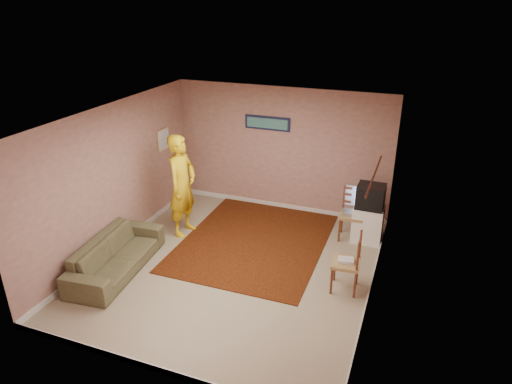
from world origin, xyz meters
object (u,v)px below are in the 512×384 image
at_px(chair_a, 353,209).
at_px(sofa, 116,255).
at_px(tv_cabinet, 368,224).
at_px(person, 182,186).
at_px(crt_tv, 370,196).
at_px(chair_b, 346,256).

relative_size(chair_a, sofa, 0.27).
xyz_separation_m(tv_cabinet, sofa, (-3.75, -2.50, -0.05)).
distance_m(chair_a, person, 3.19).
bearing_deg(person, sofa, 167.89).
bearing_deg(tv_cabinet, chair_a, -171.60).
xyz_separation_m(tv_cabinet, chair_a, (-0.29, -0.04, 0.26)).
relative_size(crt_tv, chair_a, 0.95).
distance_m(chair_a, sofa, 4.25).
bearing_deg(chair_b, crt_tv, 172.63).
relative_size(tv_cabinet, sofa, 0.34).
bearing_deg(chair_b, tv_cabinet, 172.46).
bearing_deg(chair_a, sofa, -147.64).
bearing_deg(person, chair_b, -100.39).
bearing_deg(person, chair_a, -70.89).
height_order(crt_tv, person, person).
bearing_deg(chair_b, sofa, -81.35).
distance_m(tv_cabinet, chair_a, 0.40).
bearing_deg(tv_cabinet, person, -164.39).
bearing_deg(crt_tv, person, -163.12).
distance_m(tv_cabinet, sofa, 4.51).
distance_m(chair_b, sofa, 3.74).
relative_size(tv_cabinet, crt_tv, 1.34).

